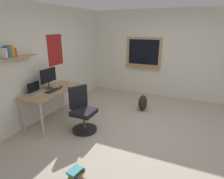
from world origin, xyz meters
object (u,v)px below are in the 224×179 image
(keyboard, at_px, (53,91))
(coffee_mug, at_px, (69,81))
(desk, at_px, (53,93))
(backpack, at_px, (143,103))
(book_stack_on_floor, at_px, (76,174))
(monitor_primary, at_px, (48,77))
(computer_mouse, at_px, (61,87))
(office_chair, at_px, (82,112))
(laptop, at_px, (36,91))

(keyboard, relative_size, coffee_mug, 4.02)
(keyboard, bearing_deg, desk, 48.19)
(backpack, bearing_deg, book_stack_on_floor, 174.91)
(coffee_mug, bearing_deg, monitor_primary, 167.08)
(monitor_primary, bearing_deg, keyboard, -120.35)
(keyboard, xyz_separation_m, computer_mouse, (0.28, 0.00, 0.01))
(desk, xyz_separation_m, coffee_mug, (0.61, -0.03, 0.12))
(keyboard, height_order, coffee_mug, coffee_mug)
(keyboard, distance_m, backpack, 2.27)
(office_chair, height_order, book_stack_on_floor, office_chair)
(desk, height_order, office_chair, office_chair)
(desk, relative_size, book_stack_on_floor, 5.55)
(office_chair, height_order, keyboard, office_chair)
(coffee_mug, bearing_deg, keyboard, -175.78)
(office_chair, relative_size, monitor_primary, 2.05)
(desk, relative_size, backpack, 3.43)
(monitor_primary, bearing_deg, book_stack_on_floor, -130.39)
(laptop, bearing_deg, office_chair, -76.91)
(laptop, distance_m, computer_mouse, 0.58)
(office_chair, distance_m, computer_mouse, 0.89)
(coffee_mug, relative_size, backpack, 0.22)
(desk, bearing_deg, backpack, -51.14)
(keyboard, distance_m, coffee_mug, 0.68)
(keyboard, relative_size, computer_mouse, 3.56)
(computer_mouse, bearing_deg, monitor_primary, 133.88)
(laptop, height_order, monitor_primary, monitor_primary)
(desk, height_order, monitor_primary, monitor_primary)
(office_chair, bearing_deg, backpack, -31.19)
(office_chair, relative_size, computer_mouse, 9.13)
(monitor_primary, xyz_separation_m, computer_mouse, (0.17, -0.18, -0.25))
(laptop, relative_size, coffee_mug, 3.37)
(monitor_primary, bearing_deg, coffee_mug, -12.92)
(keyboard, distance_m, computer_mouse, 0.28)
(computer_mouse, bearing_deg, office_chair, -111.78)
(backpack, bearing_deg, office_chair, 148.81)
(keyboard, distance_m, book_stack_on_floor, 2.00)
(laptop, relative_size, backpack, 0.75)
(laptop, xyz_separation_m, coffee_mug, (0.92, -0.18, -0.01))
(keyboard, bearing_deg, backpack, -48.41)
(desk, bearing_deg, monitor_primary, 70.89)
(laptop, relative_size, book_stack_on_floor, 1.22)
(monitor_primary, xyz_separation_m, keyboard, (-0.11, -0.18, -0.26))
(desk, distance_m, computer_mouse, 0.24)
(keyboard, xyz_separation_m, coffee_mug, (0.68, 0.05, 0.04))
(backpack, bearing_deg, desk, 128.86)
(backpack, height_order, book_stack_on_floor, backpack)
(laptop, height_order, backpack, laptop)
(computer_mouse, bearing_deg, book_stack_on_floor, -137.31)
(keyboard, xyz_separation_m, backpack, (1.46, -1.65, -0.56))
(coffee_mug, bearing_deg, office_chair, -131.05)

